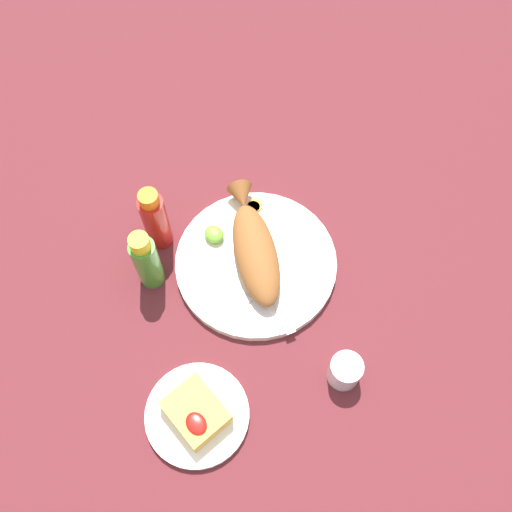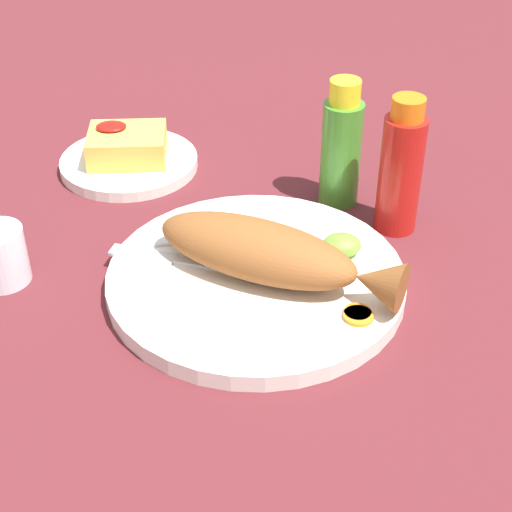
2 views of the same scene
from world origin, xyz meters
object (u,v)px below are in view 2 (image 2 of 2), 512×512
main_plate (256,279)px  salt_cup (0,259)px  fork_far (205,238)px  fried_fish (269,253)px  hot_sauce_bottle_red (401,169)px  side_plate_fries (129,163)px  hot_sauce_bottle_green (341,147)px  fork_near (183,261)px

main_plate → salt_cup: 0.26m
main_plate → fork_far: size_ratio=1.64×
main_plate → fried_fish: size_ratio=1.19×
hot_sauce_bottle_red → main_plate: bearing=32.4°
main_plate → fork_far: 0.08m
salt_cup → side_plate_fries: bearing=-115.3°
hot_sauce_bottle_green → fried_fish: bearing=61.2°
side_plate_fries → fried_fish: bearing=121.5°
fork_near → salt_cup: salt_cup is taller
main_plate → fork_near: fork_near is taller
main_plate → fork_near: (0.07, -0.02, 0.01)m
fork_near → salt_cup: bearing=17.2°
hot_sauce_bottle_red → salt_cup: size_ratio=2.62×
fork_far → hot_sauce_bottle_red: 0.23m
hot_sauce_bottle_red → fried_fish: bearing=36.3°
salt_cup → fork_near: bearing=178.6°
fork_far → salt_cup: size_ratio=3.08×
hot_sauce_bottle_red → side_plate_fries: bearing=-26.3°
fork_near → hot_sauce_bottle_red: size_ratio=1.14×
salt_cup → fried_fish: bearing=173.3°
fork_near → fork_far: same height
fried_fish → fork_near: (0.09, -0.03, -0.03)m
main_plate → hot_sauce_bottle_red: hot_sauce_bottle_red is taller
main_plate → fork_near: 0.08m
side_plate_fries → salt_cup: bearing=64.7°
fork_far → side_plate_fries: 0.22m
fork_far → side_plate_fries: bearing=-67.5°
fried_fish → fork_far: (0.06, -0.07, -0.03)m
fork_far → fried_fish: bearing=129.1°
main_plate → salt_cup: size_ratio=5.04×
salt_cup → main_plate: bearing=174.5°
fork_far → side_plate_fries: size_ratio=1.06×
main_plate → hot_sauce_bottle_red: size_ratio=1.92×
side_plate_fries → main_plate: bearing=120.1°
fork_far → hot_sauce_bottle_red: (-0.21, -0.04, 0.05)m
fork_far → hot_sauce_bottle_green: (-0.16, -0.10, 0.05)m
main_plate → side_plate_fries: (0.15, -0.26, -0.00)m
fork_near → side_plate_fries: size_ratio=1.03×
main_plate → fork_far: fork_far is taller
fork_near → salt_cup: 0.19m
fork_far → main_plate: bearing=125.8°
main_plate → hot_sauce_bottle_green: size_ratio=1.99×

